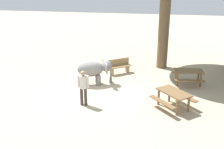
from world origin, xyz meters
TOP-DOWN VIEW (x-y plane):
  - ground_plane at (0.00, 0.00)m, footprint 60.00×60.00m
  - elephant at (-0.91, -0.26)m, footprint 1.47×1.87m
  - person_handler at (1.60, -0.13)m, footprint 0.32×0.51m
  - wooden_bench at (-2.88, 0.74)m, footprint 1.18×1.35m
  - picnic_table_near at (1.17, 3.80)m, footprint 2.10×2.10m
  - picnic_table_far at (-1.85, 4.62)m, footprint 1.61×1.62m

SIDE VIEW (x-z plane):
  - ground_plane at x=0.00m, z-range 0.00..0.00m
  - wooden_bench at x=-2.88m, z-range 0.03..0.91m
  - picnic_table_near at x=1.17m, z-range 0.20..0.98m
  - picnic_table_far at x=-1.85m, z-range 0.20..0.98m
  - elephant at x=-0.91m, z-range 0.18..1.48m
  - person_handler at x=1.60m, z-range 0.14..1.76m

